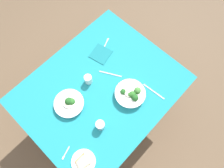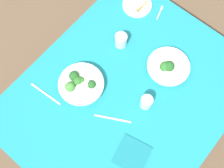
{
  "view_description": "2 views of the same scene",
  "coord_description": "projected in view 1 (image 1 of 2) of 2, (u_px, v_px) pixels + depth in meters",
  "views": [
    {
      "loc": [
        0.38,
        0.5,
        2.44
      ],
      "look_at": [
        -0.09,
        0.06,
        0.8
      ],
      "focal_mm": 33.13,
      "sensor_mm": 36.0,
      "label": 1
    },
    {
      "loc": [
        -0.45,
        -0.27,
        2.34
      ],
      "look_at": [
        -0.02,
        0.09,
        0.8
      ],
      "focal_mm": 46.68,
      "sensor_mm": 36.0,
      "label": 2
    }
  ],
  "objects": [
    {
      "name": "bread_side_plate",
      "position": [
        83.0,
        161.0,
        1.56
      ],
      "size": [
        0.19,
        0.19,
        0.03
      ],
      "color": "silver",
      "rests_on": "dining_table"
    },
    {
      "name": "fork_by_far_bowl",
      "position": [
        107.0,
        42.0,
        1.96
      ],
      "size": [
        0.1,
        0.05,
        0.0
      ],
      "rotation": [
        0.0,
        0.0,
        3.53
      ],
      "color": "#B7B7BC",
      "rests_on": "dining_table"
    },
    {
      "name": "broccoli_bowl_near",
      "position": [
        69.0,
        103.0,
        1.71
      ],
      "size": [
        0.25,
        0.25,
        0.09
      ],
      "color": "white",
      "rests_on": "dining_table"
    },
    {
      "name": "ground_plane",
      "position": [
        103.0,
        110.0,
        2.49
      ],
      "size": [
        6.0,
        6.0,
        0.0
      ],
      "primitive_type": "plane",
      "color": "brown"
    },
    {
      "name": "dining_table",
      "position": [
        101.0,
        93.0,
        1.89
      ],
      "size": [
        1.35,
        1.1,
        0.76
      ],
      "color": "#197A84",
      "rests_on": "ground_plane"
    },
    {
      "name": "broccoli_bowl_far",
      "position": [
        131.0,
        94.0,
        1.73
      ],
      "size": [
        0.26,
        0.26,
        0.1
      ],
      "color": "white",
      "rests_on": "dining_table"
    },
    {
      "name": "table_knife_left",
      "position": [
        110.0,
        74.0,
        1.84
      ],
      "size": [
        0.11,
        0.19,
        0.0
      ],
      "primitive_type": "cube",
      "rotation": [
        0.0,
        0.0,
        2.07
      ],
      "color": "#B7B7BC",
      "rests_on": "dining_table"
    },
    {
      "name": "table_knife_right",
      "position": [
        154.0,
        92.0,
        1.78
      ],
      "size": [
        0.03,
        0.22,
        0.0
      ],
      "primitive_type": "cube",
      "rotation": [
        0.0,
        0.0,
        4.79
      ],
      "color": "#B7B7BC",
      "rests_on": "dining_table"
    },
    {
      "name": "napkin_folded_upper",
      "position": [
        101.0,
        54.0,
        1.91
      ],
      "size": [
        0.2,
        0.2,
        0.01
      ],
      "primitive_type": "cube",
      "rotation": [
        0.0,
        0.0,
        0.22
      ],
      "color": "#156870",
      "rests_on": "dining_table"
    },
    {
      "name": "water_glass_center",
      "position": [
        100.0,
        125.0,
        1.63
      ],
      "size": [
        0.07,
        0.07,
        0.09
      ],
      "primitive_type": "cylinder",
      "color": "silver",
      "rests_on": "dining_table"
    },
    {
      "name": "fork_by_near_bowl",
      "position": [
        66.0,
        153.0,
        1.59
      ],
      "size": [
        0.11,
        0.04,
        0.0
      ],
      "rotation": [
        0.0,
        0.0,
        0.31
      ],
      "color": "#B7B7BC",
      "rests_on": "dining_table"
    },
    {
      "name": "water_glass_side",
      "position": [
        88.0,
        79.0,
        1.77
      ],
      "size": [
        0.07,
        0.07,
        0.09
      ],
      "primitive_type": "cylinder",
      "color": "silver",
      "rests_on": "dining_table"
    }
  ]
}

